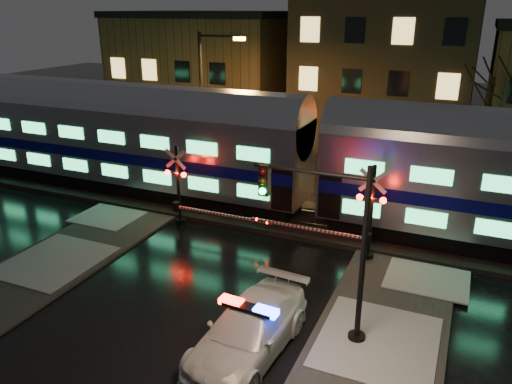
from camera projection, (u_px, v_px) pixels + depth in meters
ground at (231, 262)px, 20.36m from camera, size 120.00×120.00×0.00m
ballast at (276, 215)px, 24.62m from camera, size 90.00×4.20×0.24m
building_left at (208, 73)px, 42.59m from camera, size 14.00×10.00×9.00m
building_mid at (388, 65)px, 36.96m from camera, size 12.00×11.00×11.50m
train at (317, 156)px, 22.75m from camera, size 51.00×3.12×5.92m
police_car at (248, 331)px, 14.76m from camera, size 2.50×5.39×1.69m
crossing_signal_right at (361, 222)px, 20.00m from camera, size 5.76×0.65×4.08m
crossing_signal_left at (184, 195)px, 23.11m from camera, size 5.47×0.64×3.87m
traffic_light at (333, 249)px, 14.73m from camera, size 3.70×0.68×5.72m
streetlight at (206, 97)px, 28.62m from camera, size 2.85×0.30×8.51m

